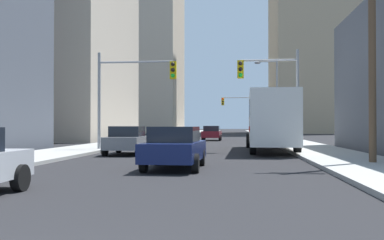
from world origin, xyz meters
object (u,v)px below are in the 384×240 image
(sedan_grey, at_px, (128,140))
(traffic_signal_near_left, at_px, (133,84))
(traffic_signal_near_right, at_px, (271,83))
(traffic_signal_far_right, at_px, (244,107))
(city_bus, at_px, (270,119))
(sedan_navy, at_px, (175,147))
(sedan_maroon, at_px, (212,133))

(sedan_grey, distance_m, traffic_signal_near_left, 4.41)
(traffic_signal_near_right, xyz_separation_m, traffic_signal_far_right, (-0.93, 34.73, 0.09))
(traffic_signal_near_left, distance_m, traffic_signal_near_right, 8.27)
(traffic_signal_near_left, bearing_deg, city_bus, 6.68)
(city_bus, bearing_deg, sedan_grey, -153.97)
(city_bus, xyz_separation_m, traffic_signal_near_right, (-0.00, -0.97, 2.10))
(sedan_navy, bearing_deg, sedan_maroon, 90.47)
(city_bus, bearing_deg, sedan_navy, -110.48)
(sedan_grey, xyz_separation_m, sedan_maroon, (3.35, 22.52, 0.00))
(traffic_signal_near_right, bearing_deg, traffic_signal_far_right, 91.53)
(sedan_maroon, xyz_separation_m, traffic_signal_far_right, (3.59, 15.08, 3.35))
(sedan_maroon, distance_m, traffic_signal_near_right, 20.42)
(sedan_grey, bearing_deg, traffic_signal_near_right, 20.07)
(traffic_signal_near_left, bearing_deg, sedan_grey, -82.12)
(traffic_signal_far_right, bearing_deg, traffic_signal_near_left, -101.93)
(sedan_navy, xyz_separation_m, sedan_grey, (-3.60, 7.60, 0.00))
(sedan_maroon, height_order, traffic_signal_near_right, traffic_signal_near_right)
(sedan_grey, xyz_separation_m, traffic_signal_near_right, (7.87, 2.87, 3.26))
(traffic_signal_near_right, height_order, traffic_signal_far_right, same)
(sedan_navy, distance_m, traffic_signal_near_left, 11.69)
(city_bus, xyz_separation_m, sedan_grey, (-7.87, -3.84, -1.16))
(sedan_navy, bearing_deg, sedan_grey, 115.33)
(sedan_navy, relative_size, traffic_signal_far_right, 0.71)
(sedan_navy, distance_m, traffic_signal_near_right, 11.77)
(traffic_signal_far_right, bearing_deg, traffic_signal_near_right, -88.47)
(sedan_navy, relative_size, sedan_grey, 1.01)
(sedan_navy, xyz_separation_m, traffic_signal_far_right, (3.34, 45.20, 3.35))
(sedan_grey, height_order, traffic_signal_far_right, traffic_signal_far_right)
(sedan_grey, relative_size, traffic_signal_near_right, 0.71)
(traffic_signal_near_right, distance_m, traffic_signal_far_right, 34.74)
(sedan_grey, height_order, traffic_signal_near_left, traffic_signal_near_left)
(sedan_grey, bearing_deg, city_bus, 26.03)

